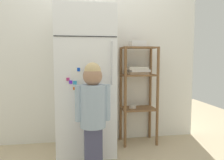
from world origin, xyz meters
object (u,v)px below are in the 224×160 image
at_px(refrigerator, 85,81).
at_px(child_standing, 93,106).
at_px(pantry_shelf_unit, 138,83).
at_px(fruit_bin, 139,44).

relative_size(refrigerator, child_standing, 1.57).
distance_m(refrigerator, pantry_shelf_unit, 0.71).
height_order(child_standing, fruit_bin, fruit_bin).
bearing_deg(fruit_bin, child_standing, -135.47).
xyz_separation_m(child_standing, fruit_bin, (0.64, 0.63, 0.64)).
xyz_separation_m(pantry_shelf_unit, fruit_bin, (-0.01, -0.01, 0.50)).
xyz_separation_m(refrigerator, fruit_bin, (0.69, 0.13, 0.45)).
bearing_deg(child_standing, fruit_bin, 44.53).
bearing_deg(pantry_shelf_unit, refrigerator, -168.08).
relative_size(child_standing, fruit_bin, 5.79).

